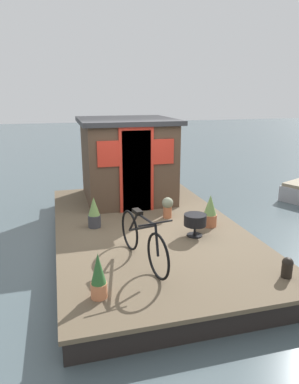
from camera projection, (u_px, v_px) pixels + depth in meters
ground_plane at (147, 243)px, 6.77m from camera, size 60.00×60.00×0.00m
houseboat_deck at (147, 234)px, 6.71m from camera, size 5.87×3.37×0.37m
houseboat_cabin at (127, 159)px, 8.10m from camera, size 2.18×2.12×1.87m
bicycle at (143, 240)px, 5.08m from camera, size 1.64×0.50×0.77m
potted_plant_fern at (210, 211)px, 6.52m from camera, size 0.27×0.27×0.61m
potted_plant_lavender at (168, 206)px, 6.98m from camera, size 0.23×0.23×0.42m
potted_plant_geranium at (98, 277)px, 4.21m from camera, size 0.21×0.21×0.59m
potted_plant_succulent at (94, 213)px, 6.47m from camera, size 0.24×0.24×0.58m
charcoal_grill at (195, 221)px, 6.07m from camera, size 0.39×0.39×0.39m
mooring_bollard at (287, 267)px, 4.72m from camera, size 0.15×0.15×0.29m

